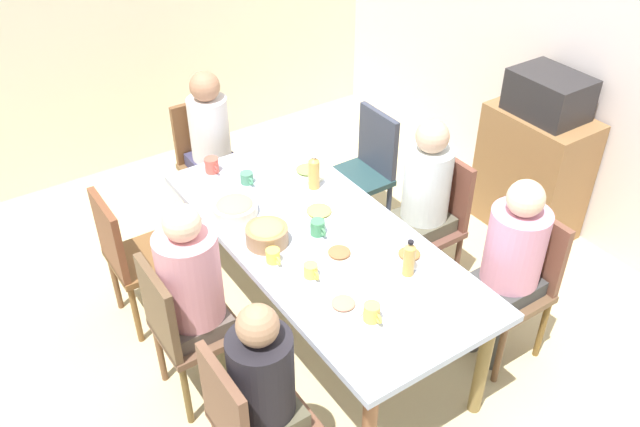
{
  "coord_description": "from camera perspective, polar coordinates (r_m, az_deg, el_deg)",
  "views": [
    {
      "loc": [
        2.38,
        -1.6,
        2.95
      ],
      "look_at": [
        0.0,
        0.0,
        0.87
      ],
      "focal_mm": 37.5,
      "sensor_mm": 36.0,
      "label": 1
    }
  ],
  "objects": [
    {
      "name": "ground_plane",
      "position": [
        4.11,
        0.0,
        -9.87
      ],
      "size": [
        5.98,
        5.98,
        0.0
      ],
      "primitive_type": "plane",
      "color": "#C4B486"
    },
    {
      "name": "wall_back",
      "position": [
        4.71,
        22.58,
        12.79
      ],
      "size": [
        5.22,
        0.12,
        2.6
      ],
      "primitive_type": "cube",
      "color": "silver",
      "rests_on": "ground_plane"
    },
    {
      "name": "wall_left",
      "position": [
        5.44,
        -15.87,
        17.01
      ],
      "size": [
        0.12,
        4.37,
        2.6
      ],
      "primitive_type": "cube",
      "color": "beige",
      "rests_on": "ground_plane"
    },
    {
      "name": "dining_table",
      "position": [
        3.67,
        0.0,
        -2.82
      ],
      "size": [
        2.08,
        0.92,
        0.72
      ],
      "color": "silver",
      "rests_on": "ground_plane"
    },
    {
      "name": "chair_0",
      "position": [
        4.79,
        -9.55,
        4.81
      ],
      "size": [
        0.4,
        0.4,
        0.9
      ],
      "color": "brown",
      "rests_on": "ground_plane"
    },
    {
      "name": "person_0",
      "position": [
        4.62,
        -9.27,
        6.32
      ],
      "size": [
        0.3,
        0.3,
        1.18
      ],
      "color": "#323B4D",
      "rests_on": "ground_plane"
    },
    {
      "name": "chair_1",
      "position": [
        3.99,
        -15.79,
        -3.27
      ],
      "size": [
        0.4,
        0.4,
        0.9
      ],
      "color": "brown",
      "rests_on": "ground_plane"
    },
    {
      "name": "chair_2",
      "position": [
        3.49,
        -11.7,
        -9.33
      ],
      "size": [
        0.4,
        0.4,
        0.9
      ],
      "color": "brown",
      "rests_on": "ground_plane"
    },
    {
      "name": "person_2",
      "position": [
        3.36,
        -10.74,
        -6.18
      ],
      "size": [
        0.31,
        0.31,
        1.21
      ],
      "color": "brown",
      "rests_on": "ground_plane"
    },
    {
      "name": "chair_3",
      "position": [
        4.62,
        3.88,
        4.0
      ],
      "size": [
        0.4,
        0.4,
        0.9
      ],
      "color": "#244044",
      "rests_on": "ground_plane"
    },
    {
      "name": "chair_4",
      "position": [
        3.06,
        -6.13,
        -17.18
      ],
      "size": [
        0.4,
        0.4,
        0.9
      ],
      "color": "brown",
      "rests_on": "ground_plane"
    },
    {
      "name": "person_4",
      "position": [
        2.95,
        -4.71,
        -14.5
      ],
      "size": [
        0.3,
        0.3,
        1.14
      ],
      "color": "brown",
      "rests_on": "ground_plane"
    },
    {
      "name": "chair_5",
      "position": [
        4.19,
        9.6,
        -0.21
      ],
      "size": [
        0.4,
        0.4,
        0.9
      ],
      "color": "brown",
      "rests_on": "ground_plane"
    },
    {
      "name": "person_5",
      "position": [
        4.02,
        8.9,
        1.63
      ],
      "size": [
        0.3,
        0.3,
        1.19
      ],
      "color": "brown",
      "rests_on": "ground_plane"
    },
    {
      "name": "chair_6",
      "position": [
        3.83,
        16.49,
        -5.28
      ],
      "size": [
        0.4,
        0.4,
        0.9
      ],
      "color": "brown",
      "rests_on": "ground_plane"
    },
    {
      "name": "person_6",
      "position": [
        3.66,
        16.04,
        -3.57
      ],
      "size": [
        0.31,
        0.31,
        1.17
      ],
      "color": "#484946",
      "rests_on": "ground_plane"
    },
    {
      "name": "plate_0",
      "position": [
        3.51,
        7.62,
        -3.58
      ],
      "size": [
        0.21,
        0.21,
        0.04
      ],
      "color": "silver",
      "rests_on": "dining_table"
    },
    {
      "name": "plate_1",
      "position": [
        3.49,
        1.65,
        -3.48
      ],
      "size": [
        0.22,
        0.22,
        0.04
      ],
      "color": "silver",
      "rests_on": "dining_table"
    },
    {
      "name": "plate_2",
      "position": [
        4.14,
        -1.07,
        3.63
      ],
      "size": [
        0.26,
        0.26,
        0.04
      ],
      "color": "silver",
      "rests_on": "dining_table"
    },
    {
      "name": "plate_3",
      "position": [
        3.78,
        -0.09,
        0.09
      ],
      "size": [
        0.26,
        0.26,
        0.04
      ],
      "color": "silver",
      "rests_on": "dining_table"
    },
    {
      "name": "plate_4",
      "position": [
        3.2,
        1.99,
        -7.81
      ],
      "size": [
        0.21,
        0.21,
        0.04
      ],
      "color": "silver",
      "rests_on": "dining_table"
    },
    {
      "name": "bowl_0",
      "position": [
        3.56,
        -4.56,
        -1.74
      ],
      "size": [
        0.23,
        0.23,
        0.12
      ],
      "color": "#966E48",
      "rests_on": "dining_table"
    },
    {
      "name": "bowl_1",
      "position": [
        3.81,
        -7.29,
        0.53
      ],
      "size": [
        0.26,
        0.26,
        0.08
      ],
      "color": "beige",
      "rests_on": "dining_table"
    },
    {
      "name": "cup_0",
      "position": [
        3.44,
        -4.01,
        -3.64
      ],
      "size": [
        0.11,
        0.07,
        0.07
      ],
      "color": "#E6C94B",
      "rests_on": "dining_table"
    },
    {
      "name": "cup_1",
      "position": [
        3.13,
        4.46,
        -8.43
      ],
      "size": [
        0.12,
        0.08,
        0.09
      ],
      "color": "#E9BE54",
      "rests_on": "dining_table"
    },
    {
      "name": "cup_2",
      "position": [
        3.35,
        -0.77,
        -4.91
      ],
      "size": [
        0.11,
        0.07,
        0.07
      ],
      "color": "#EFCF55",
      "rests_on": "dining_table"
    },
    {
      "name": "cup_3",
      "position": [
        3.62,
        -0.15,
        -1.2
      ],
      "size": [
        0.12,
        0.08,
        0.09
      ],
      "color": "#418A58",
      "rests_on": "dining_table"
    },
    {
      "name": "cup_4",
      "position": [
        4.19,
        -9.21,
        4.08
      ],
      "size": [
        0.12,
        0.09,
        0.09
      ],
      "color": "#D05343",
      "rests_on": "dining_table"
    },
    {
      "name": "cup_5",
      "position": [
        4.06,
        -6.25,
        3.03
      ],
      "size": [
        0.11,
        0.08,
        0.07
      ],
      "color": "#488463",
      "rests_on": "dining_table"
    },
    {
      "name": "bottle_0",
      "position": [
        3.35,
        7.61,
        -3.84
      ],
      "size": [
        0.06,
        0.06,
        0.21
      ],
      "color": "gold",
      "rests_on": "dining_table"
    },
    {
      "name": "bottle_1",
      "position": [
        3.96,
        -0.53,
        3.53
      ],
      "size": [
        0.07,
        0.07,
        0.22
      ],
      "color": "gold",
      "rests_on": "dining_table"
    },
    {
      "name": "side_cabinet",
      "position": [
        4.89,
        17.63,
        3.4
      ],
      "size": [
        0.7,
        0.44,
        0.9
      ],
      "primitive_type": "cube",
      "color": "olive",
      "rests_on": "ground_plane"
    },
    {
      "name": "microwave",
      "position": [
        4.62,
        18.95,
        9.57
      ],
      "size": [
        0.48,
        0.36,
        0.28
      ],
      "primitive_type": "cube",
      "color": "#262425",
      "rests_on": "side_cabinet"
    }
  ]
}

